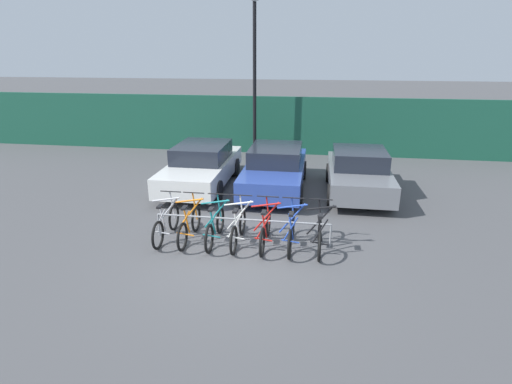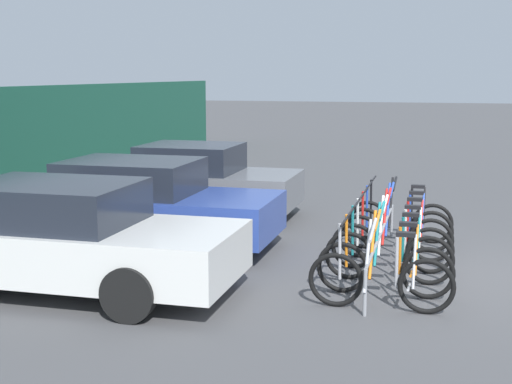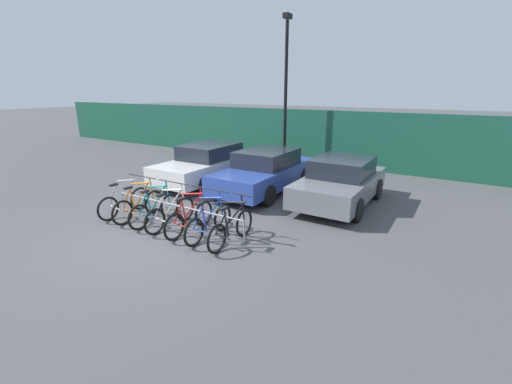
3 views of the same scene
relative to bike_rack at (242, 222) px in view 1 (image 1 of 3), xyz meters
The scene contains 14 objects.
ground_plane 0.84m from the bike_rack, 89.06° to the right, with size 120.00×120.00×0.00m, color #4C4C4F.
hoarding_wall 8.86m from the bike_rack, 89.93° to the left, with size 36.00×0.16×2.45m, color #19513D.
bike_rack is the anchor object (origin of this frame).
bicycle_silver 1.81m from the bike_rack, behind, with size 0.68×1.71×1.05m.
bicycle_orange 1.24m from the bike_rack, behind, with size 0.68×1.71×1.05m.
bicycle_teal 0.64m from the bike_rack, 166.31° to the right, with size 0.68×1.71×1.05m.
bicycle_white 0.20m from the bike_rack, 111.76° to the right, with size 0.68×1.71×1.05m.
bicycle_red 0.60m from the bike_rack, 14.59° to the right, with size 0.68×1.71×1.05m.
bicycle_blue 1.18m from the bike_rack, ahead, with size 0.68×1.71×1.05m.
bicycle_black 1.81m from the bike_rack, ahead, with size 0.68×1.71×1.05m.
car_white 4.39m from the bike_rack, 118.08° to the left, with size 1.91×4.54×1.40m.
car_blue 3.91m from the bike_rack, 84.70° to the left, with size 1.91×4.43×1.40m.
car_grey 4.86m from the bike_rack, 52.31° to the left, with size 1.91×3.93×1.40m.
lamp_post 8.43m from the bike_rack, 96.73° to the left, with size 0.24×0.44×6.27m.
Camera 1 is at (1.61, -7.71, 4.22)m, focal length 28.00 mm.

